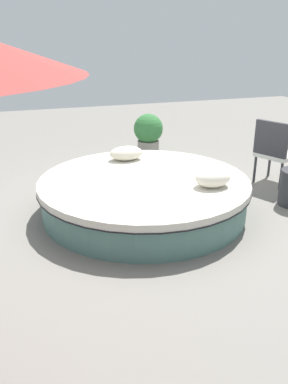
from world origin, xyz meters
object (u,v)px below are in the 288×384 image
at_px(round_bed, 144,195).
at_px(throw_pillow_1, 126,153).
at_px(throw_pillow_0, 213,178).
at_px(patio_chair, 274,149).
at_px(planter, 148,134).

height_order(round_bed, throw_pillow_1, throw_pillow_1).
height_order(throw_pillow_0, patio_chair, patio_chair).
bearing_deg(throw_pillow_0, round_bed, 142.92).
height_order(round_bed, planter, planter).
distance_m(throw_pillow_0, planter, 2.79).
bearing_deg(patio_chair, throw_pillow_1, -127.25).
relative_size(throw_pillow_0, patio_chair, 0.44).
relative_size(patio_chair, planter, 1.21).
height_order(throw_pillow_0, planter, planter).
bearing_deg(planter, round_bed, -110.41).
bearing_deg(planter, throw_pillow_0, -93.19).
height_order(round_bed, patio_chair, patio_chair).
bearing_deg(throw_pillow_1, planter, 59.75).
relative_size(throw_pillow_1, planter, 0.59).
distance_m(throw_pillow_1, planter, 1.65).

